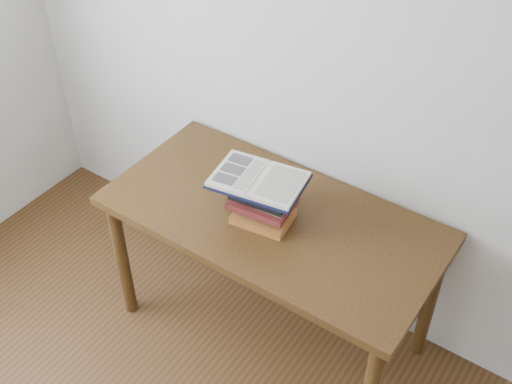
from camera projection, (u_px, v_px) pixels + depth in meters
The scene contains 3 objects.
desk at pixel (272, 232), 2.70m from camera, with size 1.40×0.70×0.75m.
book_stack at pixel (264, 201), 2.56m from camera, with size 0.27×0.21×0.18m.
open_book at pixel (259, 180), 2.50m from camera, with size 0.39×0.30×0.03m.
Camera 1 is at (0.98, -0.25, 2.54)m, focal length 45.00 mm.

